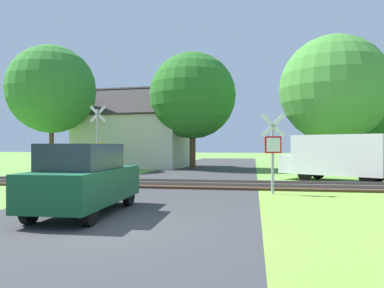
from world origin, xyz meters
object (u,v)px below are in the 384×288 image
(stop_sign_near, at_px, (273,148))
(house, at_px, (135,139))
(tree_far, at_px, (355,106))
(mail_truck, at_px, (337,156))
(crossing_sign_far, at_px, (98,140))
(tree_center, at_px, (193,96))
(tree_left, at_px, (52,89))
(tree_right, at_px, (334,89))
(parked_car, at_px, (85,179))

(stop_sign_near, relative_size, house, 0.32)
(tree_far, bearing_deg, mail_truck, -108.99)
(crossing_sign_far, bearing_deg, house, 99.01)
(tree_center, bearing_deg, stop_sign_near, -69.29)
(tree_left, bearing_deg, tree_far, 9.79)
(mail_truck, bearing_deg, tree_right, 21.47)
(house, relative_size, tree_left, 1.04)
(tree_right, height_order, tree_center, tree_right)
(tree_left, distance_m, tree_far, 21.53)
(stop_sign_near, xyz_separation_m, parked_car, (-4.89, -4.72, -0.75))
(parked_car, bearing_deg, tree_center, 89.55)
(tree_left, xyz_separation_m, mail_truck, (18.03, -5.52, -4.44))
(tree_right, bearing_deg, tree_center, 168.51)
(tree_right, bearing_deg, house, 164.79)
(tree_far, bearing_deg, tree_right, -125.45)
(house, distance_m, mail_truck, 17.01)
(tree_center, distance_m, parked_car, 18.82)
(tree_left, relative_size, parked_car, 2.18)
(mail_truck, bearing_deg, stop_sign_near, 179.94)
(stop_sign_near, height_order, tree_center, tree_center)
(tree_far, bearing_deg, house, 176.00)
(tree_center, xyz_separation_m, tree_far, (11.55, 0.87, -0.86))
(stop_sign_near, relative_size, tree_left, 0.33)
(crossing_sign_far, xyz_separation_m, mail_truck, (11.78, 0.90, -0.79))
(tree_left, relative_size, mail_truck, 1.71)
(crossing_sign_far, bearing_deg, stop_sign_near, -26.67)
(mail_truck, bearing_deg, tree_center, 77.07)
(stop_sign_near, height_order, tree_far, tree_far)
(house, height_order, mail_truck, house)
(house, xyz_separation_m, tree_far, (16.63, -1.16, 2.29))
(stop_sign_near, distance_m, house, 18.65)
(stop_sign_near, xyz_separation_m, tree_right, (4.42, 11.62, 3.71))
(parked_car, bearing_deg, tree_far, 58.24)
(tree_right, distance_m, mail_truck, 7.66)
(tree_center, xyz_separation_m, parked_car, (0.24, -18.28, -4.50))
(stop_sign_near, bearing_deg, tree_center, -82.77)
(tree_right, distance_m, parked_car, 19.32)
(crossing_sign_far, distance_m, tree_far, 18.19)
(parked_car, bearing_deg, house, 103.48)
(house, distance_m, tree_right, 15.47)
(stop_sign_near, bearing_deg, tree_right, -124.30)
(tree_left, distance_m, parked_car, 18.99)
(stop_sign_near, bearing_deg, tree_far, -127.47)
(stop_sign_near, relative_size, crossing_sign_far, 0.76)
(crossing_sign_far, height_order, tree_right, tree_right)
(parked_car, bearing_deg, crossing_sign_far, 110.59)
(house, xyz_separation_m, parked_car, (5.32, -20.31, -1.35))
(tree_right, xyz_separation_m, tree_left, (-19.18, -0.84, 0.33))
(tree_left, bearing_deg, mail_truck, -17.02)
(house, relative_size, tree_right, 1.03)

